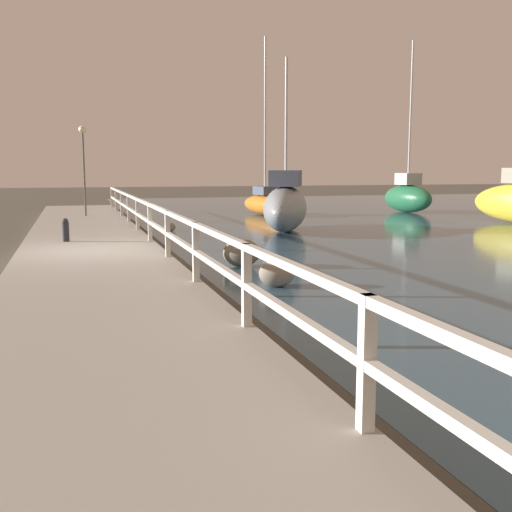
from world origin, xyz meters
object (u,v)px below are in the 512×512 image
Objects in this scene: sailboat_gray at (286,206)px; dock_lamp at (83,147)px; mooring_bollard at (66,230)px; sailboat_orange at (265,203)px; sailboat_green at (408,196)px.

dock_lamp is at bearing 163.49° from sailboat_gray.
mooring_bollard is 13.34m from sailboat_orange.
dock_lamp is at bearing 179.24° from sailboat_green.
mooring_bollard is at bearing -94.52° from dock_lamp.
sailboat_orange is at bearing 49.85° from mooring_bollard.
mooring_bollard is 18.66m from sailboat_green.
sailboat_orange is (1.55, 7.04, -0.28)m from sailboat_gray.
sailboat_green is at bearing 4.60° from dock_lamp.
sailboat_green is (7.20, -0.28, 0.21)m from sailboat_orange.
sailboat_gray is at bearing -41.00° from dock_lamp.
mooring_bollard is at bearing -131.35° from sailboat_gray.
sailboat_gray is 0.72× the size of sailboat_orange.
sailboat_orange is 7.21m from sailboat_green.
dock_lamp is 0.45× the size of sailboat_orange.
sailboat_orange is at bearing 102.07° from sailboat_gray.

